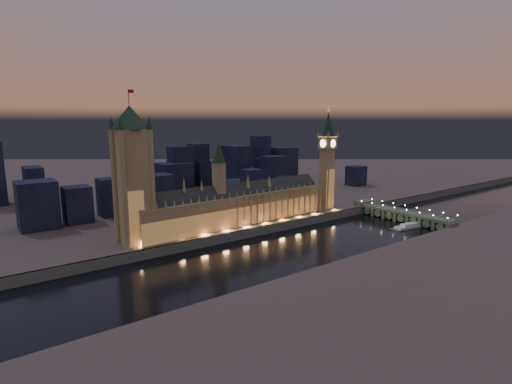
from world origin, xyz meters
TOP-DOWN VIEW (x-y plane):
  - ground_plane at (0.00, 0.00)m, footprint 2000.00×2000.00m
  - north_bank at (0.00, 520.00)m, footprint 2000.00×960.00m
  - embankment_wall at (0.00, 41.00)m, footprint 2000.00×2.50m
  - palace_of_westminster at (-12.23, 61.74)m, footprint 202.00×29.49m
  - victoria_tower at (-110.00, 61.92)m, footprint 31.68×31.68m
  - elizabeth_tower at (108.00, 61.92)m, footprint 18.00×18.00m
  - westminster_bridge at (152.26, -3.44)m, footprint 19.48×113.00m
  - river_boat at (136.73, -27.74)m, footprint 48.60×18.56m
  - city_backdrop at (38.93, 247.79)m, footprint 474.95×215.63m

SIDE VIEW (x-z plane):
  - ground_plane at x=0.00m, z-range 0.00..0.00m
  - river_boat at x=136.73m, z-range -0.69..3.81m
  - north_bank at x=0.00m, z-range 0.00..8.00m
  - embankment_wall at x=0.00m, z-range 0.00..8.00m
  - westminster_bridge at x=152.26m, z-range -1.97..13.93m
  - palace_of_westminster at x=-12.23m, z-range -12.63..65.37m
  - city_backdrop at x=38.93m, z-range -6.02..67.70m
  - victoria_tower at x=-110.00m, z-range 7.53..127.86m
  - elizabeth_tower at x=108.00m, z-range 14.53..126.90m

